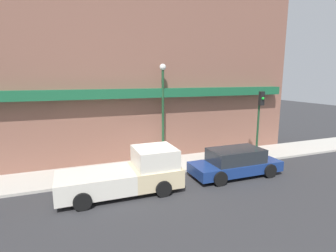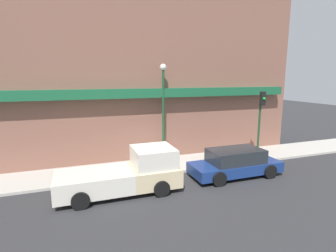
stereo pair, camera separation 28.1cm
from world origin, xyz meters
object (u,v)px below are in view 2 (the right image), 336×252
(parked_car, at_px, (235,163))
(street_lamp, at_px, (163,101))
(traffic_light, at_px, (261,113))
(pickup_truck, at_px, (127,174))
(fire_hydrant, at_px, (221,155))

(parked_car, relative_size, street_lamp, 0.83)
(street_lamp, xyz_separation_m, traffic_light, (5.42, -1.61, -0.72))
(pickup_truck, height_order, fire_hydrant, pickup_truck)
(fire_hydrant, relative_size, street_lamp, 0.12)
(pickup_truck, bearing_deg, traffic_light, 13.39)
(street_lamp, relative_size, traffic_light, 1.38)
(street_lamp, height_order, traffic_light, street_lamp)
(pickup_truck, relative_size, fire_hydrant, 7.57)
(pickup_truck, xyz_separation_m, fire_hydrant, (5.89, 2.04, -0.34))
(fire_hydrant, bearing_deg, street_lamp, 157.97)
(pickup_truck, bearing_deg, street_lamp, 51.81)
(fire_hydrant, bearing_deg, pickup_truck, -160.91)
(pickup_truck, height_order, street_lamp, street_lamp)
(street_lamp, bearing_deg, fire_hydrant, -22.03)
(street_lamp, bearing_deg, pickup_truck, -129.92)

